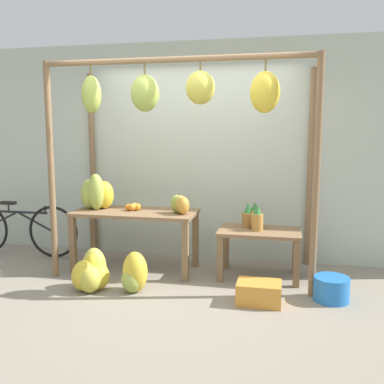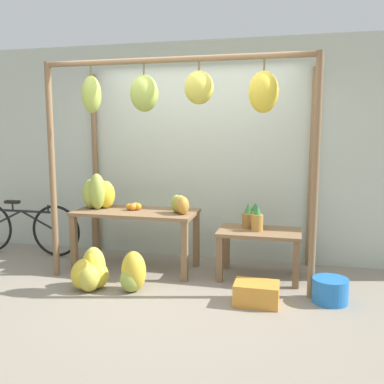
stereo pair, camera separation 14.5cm
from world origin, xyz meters
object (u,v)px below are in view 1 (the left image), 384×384
fruit_crate_white (259,293)px  parked_bicycle (18,229)px  banana_pile_ground_right (135,275)px  banana_pile_on_table (97,193)px  blue_bucket (331,289)px  papaya_pile (180,205)px  banana_pile_ground_left (92,273)px  orange_pile (133,207)px  pineapple_cluster (253,218)px

fruit_crate_white → parked_bicycle: parked_bicycle is taller
banana_pile_ground_right → fruit_crate_white: banana_pile_ground_right is taller
banana_pile_on_table → fruit_crate_white: size_ratio=1.09×
blue_bucket → papaya_pile: papaya_pile is taller
banana_pile_on_table → fruit_crate_white: (2.03, -0.78, -0.80)m
fruit_crate_white → papaya_pile: bearing=144.5°
banana_pile_on_table → banana_pile_ground_left: (0.27, -0.78, -0.74)m
orange_pile → fruit_crate_white: 1.86m
banana_pile_on_table → blue_bucket: 2.90m
banana_pile_ground_right → fruit_crate_white: 1.29m
banana_pile_on_table → banana_pile_ground_right: banana_pile_on_table is taller
banana_pile_ground_right → fruit_crate_white: bearing=-1.3°
fruit_crate_white → pineapple_cluster: bearing=98.7°
banana_pile_ground_right → parked_bicycle: parked_bicycle is taller
orange_pile → papaya_pile: (0.61, -0.08, 0.06)m
banana_pile_on_table → pineapple_cluster: 1.92m
fruit_crate_white → banana_pile_on_table: bearing=159.0°
banana_pile_ground_left → blue_bucket: 2.47m
banana_pile_on_table → fruit_crate_white: banana_pile_on_table is taller
orange_pile → parked_bicycle: size_ratio=0.11×
pineapple_cluster → parked_bicycle: 3.16m
papaya_pile → fruit_crate_white: bearing=-35.5°
banana_pile_on_table → banana_pile_ground_left: bearing=-70.7°
orange_pile → fruit_crate_white: orange_pile is taller
parked_bicycle → banana_pile_ground_left: bearing=-32.4°
banana_pile_on_table → banana_pile_ground_right: 1.28m
orange_pile → pineapple_cluster: 1.44m
orange_pile → banana_pile_ground_right: bearing=-69.5°
pineapple_cluster → papaya_pile: size_ratio=1.16×
orange_pile → fruit_crate_white: bearing=-26.0°
orange_pile → parked_bicycle: bearing=173.5°
banana_pile_on_table → banana_pile_ground_right: bearing=-45.2°
pineapple_cluster → banana_pile_ground_right: size_ratio=0.70×
banana_pile_on_table → parked_bicycle: banana_pile_on_table is taller
fruit_crate_white → blue_bucket: bearing=17.4°
orange_pile → banana_pile_ground_right: size_ratio=0.44×
banana_pile_ground_left → parked_bicycle: parked_bicycle is taller
blue_bucket → papaya_pile: size_ratio=1.34×
banana_pile_ground_left → papaya_pile: size_ratio=1.81×
blue_bucket → parked_bicycle: size_ratio=0.20×
banana_pile_ground_left → fruit_crate_white: (1.76, 0.00, -0.07)m
orange_pile → pineapple_cluster: (1.44, 0.07, -0.08)m
blue_bucket → banana_pile_ground_left: bearing=-174.9°
banana_pile_ground_left → parked_bicycle: bearing=147.6°
banana_pile_on_table → parked_bicycle: (-1.24, 0.18, -0.55)m
blue_bucket → papaya_pile: 1.86m
parked_bicycle → pineapple_cluster: bearing=-2.2°
orange_pile → papaya_pile: size_ratio=0.73×
banana_pile_ground_right → blue_bucket: 2.00m
pineapple_cluster → blue_bucket: (0.83, -0.62, -0.56)m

